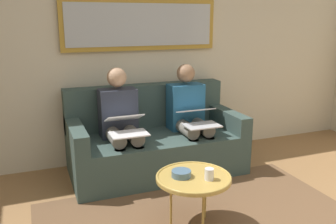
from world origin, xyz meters
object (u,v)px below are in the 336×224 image
Objects in this scene: person_right at (121,121)px; laptop_white at (126,125)px; framed_mirror at (141,25)px; bowl at (181,174)px; couch at (154,142)px; person_left at (189,114)px; coffee_table at (194,178)px; laptop_silver at (199,117)px; cup at (209,174)px.

person_right is 2.92× the size of laptop_white.
framed_mirror is 11.72× the size of bowl.
person_right reaches higher than couch.
person_left is 0.80m from laptop_white.
bowl is 0.13× the size of person_right.
coffee_table is 1.50× the size of laptop_silver.
coffee_table is 6.49× the size of cup.
bowl reaches higher than coffee_table.
person_left is at bearing -107.77° from cup.
couch is 4.65× the size of laptop_silver.
coffee_table is 0.14m from cup.
framed_mirror is (0.00, -0.39, 1.24)m from couch.
laptop_silver is 0.34× the size of person_right.
framed_mirror is 1.21m from laptop_white.
couch is 1.59× the size of person_left.
person_right is at bearing -90.00° from laptop_white.
framed_mirror is 2.01m from cup.
person_left is (-0.57, -1.12, 0.14)m from bowl.
person_right is at bearing -17.08° from laptop_silver.
person_right is at bearing 0.00° from person_left.
framed_mirror is at bearing -50.11° from person_left.
person_left reaches higher than laptop_silver.
couch reaches higher than coffee_table.
framed_mirror is 4.51× the size of laptop_white.
laptop_white is (0.28, -0.92, 0.21)m from coffee_table.
laptop_white is (0.38, 0.30, 0.32)m from couch.
laptop_white is at bearing -0.47° from laptop_silver.
couch is 1.59× the size of person_right.
framed_mirror is at bearing -90.53° from cup.
cup is 1.09m from laptop_silver.
laptop_silver is (-0.40, -1.01, 0.15)m from cup.
person_right reaches higher than laptop_white.
cup reaches higher than coffee_table.
couch reaches higher than cup.
framed_mirror reaches higher than person_left.
person_right is (0.76, 0.00, 0.00)m from person_left.
cup is 1.09m from laptop_white.
laptop_white is at bearing -73.01° from coffee_table.
laptop_silver is at bearing 141.60° from couch.
bowl is (0.19, 1.18, 0.15)m from couch.
cup is at bearing 106.45° from person_right.
person_right reaches higher than laptop_silver.
bowl is (0.19, 1.57, -1.09)m from framed_mirror.
bowl is at bearing 99.81° from person_right.
cup is (0.02, 1.70, -1.07)m from framed_mirror.
cup is 1.31m from person_left.
person_left is (-0.38, 0.46, -0.94)m from framed_mirror.
laptop_white reaches higher than cup.
person_right is (0.28, -1.15, 0.18)m from coffee_table.
coffee_table is at bearing 106.99° from laptop_white.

